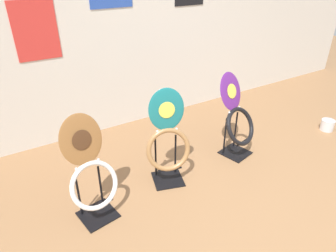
{
  "coord_description": "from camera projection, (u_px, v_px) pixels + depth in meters",
  "views": [
    {
      "loc": [
        -1.64,
        -0.88,
        1.86
      ],
      "look_at": [
        -0.39,
        1.15,
        0.55
      ],
      "focal_mm": 32.0,
      "sensor_mm": 36.0,
      "label": 1
    }
  ],
  "objects": [
    {
      "name": "paint_can",
      "position": [
        327.0,
        125.0,
        3.74
      ],
      "size": [
        0.16,
        0.16,
        0.14
      ],
      "color": "silver",
      "rests_on": "ground_plane"
    },
    {
      "name": "wall_back",
      "position": [
        140.0,
        17.0,
        3.46
      ],
      "size": [
        8.0,
        0.07,
        2.6
      ],
      "color": "silver",
      "rests_on": "ground_plane"
    },
    {
      "name": "toilet_seat_display_woodgrain",
      "position": [
        91.0,
        176.0,
        2.32
      ],
      "size": [
        0.42,
        0.34,
        0.89
      ],
      "color": "black",
      "rests_on": "ground_plane"
    },
    {
      "name": "toilet_seat_display_teal_sax",
      "position": [
        168.0,
        141.0,
        2.7
      ],
      "size": [
        0.44,
        0.35,
        0.93
      ],
      "color": "black",
      "rests_on": "ground_plane"
    },
    {
      "name": "toilet_seat_display_purple_note",
      "position": [
        237.0,
        119.0,
        3.13
      ],
      "size": [
        0.46,
        0.45,
        0.89
      ],
      "color": "black",
      "rests_on": "ground_plane"
    },
    {
      "name": "ground_plane",
      "position": [
        289.0,
        236.0,
        2.31
      ],
      "size": [
        14.0,
        14.0,
        0.0
      ],
      "primitive_type": "plane",
      "color": "#8E6642"
    }
  ]
}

